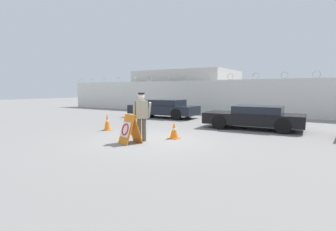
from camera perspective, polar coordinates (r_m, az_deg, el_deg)
ground_plane at (r=9.84m, az=-3.51°, el=-5.41°), size 90.00×90.00×0.00m
perimeter_wall at (r=19.79m, az=15.86°, el=3.80°), size 36.00×0.30×3.06m
building_block at (r=26.34m, az=4.15°, el=5.58°), size 9.05×6.52×3.67m
barricade_sign at (r=9.30m, az=-8.46°, el=-2.94°), size 0.82×0.83×1.02m
security_guard at (r=9.56m, az=-5.78°, el=0.28°), size 0.63×0.54×1.78m
traffic_cone_near at (r=12.45m, az=-13.06°, el=-1.35°), size 0.36×0.36×0.80m
traffic_cone_mid at (r=11.26m, az=-7.43°, el=-2.06°), size 0.36×0.36×0.77m
traffic_cone_far at (r=10.10m, az=1.34°, el=-3.28°), size 0.39×0.39×0.64m
parked_car_front_coupe at (r=17.57m, az=-0.92°, el=1.58°), size 4.76×2.07×1.21m
parked_car_rear_sedan at (r=13.12m, az=18.20°, el=-0.32°), size 4.61×2.14×1.12m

